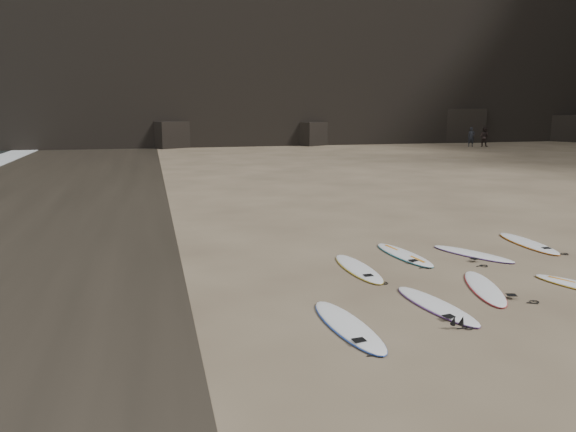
# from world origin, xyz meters

# --- Properties ---
(ground) EXTENTS (240.00, 240.00, 0.00)m
(ground) POSITION_xyz_m (0.00, 0.00, 0.00)
(ground) COLOR #897559
(ground) RESTS_ON ground
(surfboard_0) EXTENTS (0.92, 2.78, 0.10)m
(surfboard_0) POSITION_xyz_m (-4.24, -1.09, 0.05)
(surfboard_0) COLOR white
(surfboard_0) RESTS_ON ground
(surfboard_1) EXTENTS (1.01, 2.61, 0.09)m
(surfboard_1) POSITION_xyz_m (-2.13, -0.50, 0.05)
(surfboard_1) COLOR white
(surfboard_1) RESTS_ON ground
(surfboard_2) EXTENTS (1.33, 2.59, 0.09)m
(surfboard_2) POSITION_xyz_m (-0.53, 0.25, 0.05)
(surfboard_2) COLOR white
(surfboard_2) RESTS_ON ground
(surfboard_5) EXTENTS (0.72, 2.65, 0.09)m
(surfboard_5) POSITION_xyz_m (-2.73, 2.35, 0.05)
(surfboard_5) COLOR white
(surfboard_5) RESTS_ON ground
(surfboard_6) EXTENTS (0.94, 2.69, 0.09)m
(surfboard_6) POSITION_xyz_m (-1.05, 3.28, 0.05)
(surfboard_6) COLOR white
(surfboard_6) RESTS_ON ground
(surfboard_7) EXTENTS (1.66, 2.42, 0.09)m
(surfboard_7) POSITION_xyz_m (0.82, 2.92, 0.04)
(surfboard_7) COLOR white
(surfboard_7) RESTS_ON ground
(surfboard_8) EXTENTS (0.75, 2.75, 0.10)m
(surfboard_8) POSITION_xyz_m (3.07, 3.58, 0.05)
(surfboard_8) COLOR white
(surfboard_8) RESTS_ON ground
(person_a) EXTENTS (0.80, 0.65, 1.88)m
(person_a) POSITION_xyz_m (22.85, 38.88, 0.94)
(person_a) COLOR black
(person_a) RESTS_ON ground
(person_b) EXTENTS (1.14, 1.17, 1.89)m
(person_b) POSITION_xyz_m (24.01, 38.52, 0.95)
(person_b) COLOR black
(person_b) RESTS_ON ground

